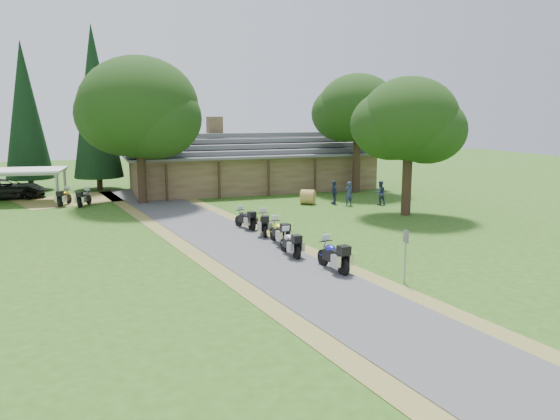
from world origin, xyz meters
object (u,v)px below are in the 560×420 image
object	(u,v)px
carport	(24,186)
hay_bale	(308,197)
motorcycle_row_b	(290,242)
motorcycle_row_c	(279,231)
motorcycle_row_a	(333,254)
motorcycle_carport_a	(64,196)
motorcycle_carport_b	(84,197)
motorcycle_row_e	(245,218)
car_dark_suv	(7,184)
motorcycle_row_d	(264,222)
lodge	(252,161)

from	to	relation	value
carport	hay_bale	distance (m)	20.85
motorcycle_row_b	motorcycle_row_c	xyz separation A→B (m)	(0.27, 2.26, 0.04)
motorcycle_row_c	motorcycle_row_a	bearing A→B (deg)	-176.41
motorcycle_carport_a	motorcycle_carport_b	world-z (taller)	motorcycle_carport_a
motorcycle_row_a	motorcycle_row_e	distance (m)	9.37
car_dark_suv	hay_bale	world-z (taller)	car_dark_suv
motorcycle_row_d	motorcycle_carport_b	xyz separation A→B (m)	(-9.15, 13.11, -0.05)
carport	motorcycle_row_a	xyz separation A→B (m)	(13.87, -23.60, -0.52)
motorcycle_carport_a	hay_bale	size ratio (longest dim) A/B	1.77
carport	motorcycle_row_c	xyz separation A→B (m)	(13.30, -18.46, -0.55)
motorcycle_row_d	motorcycle_row_a	bearing A→B (deg)	-161.66
car_dark_suv	carport	bearing A→B (deg)	-149.65
motorcycle_row_b	motorcycle_row_c	distance (m)	2.27
lodge	motorcycle_row_c	world-z (taller)	lodge
carport	motorcycle_row_b	size ratio (longest dim) A/B	3.05
motorcycle_row_b	motorcycle_carport_a	bearing A→B (deg)	26.40
motorcycle_row_a	motorcycle_row_d	bearing A→B (deg)	-1.71
motorcycle_row_a	motorcycle_row_c	xyz separation A→B (m)	(-0.57, 5.13, -0.03)
motorcycle_row_a	motorcycle_row_e	size ratio (longest dim) A/B	1.14
lodge	motorcycle_carport_b	xyz separation A→B (m)	(-13.81, -4.38, -1.83)
motorcycle_carport_a	carport	bearing A→B (deg)	71.94
motorcycle_row_d	motorcycle_row_e	world-z (taller)	motorcycle_row_d
motorcycle_row_d	motorcycle_row_e	distance (m)	1.90
carport	motorcycle_row_d	world-z (taller)	carport
lodge	motorcycle_carport_a	size ratio (longest dim) A/B	11.42
lodge	motorcycle_carport_a	xyz separation A→B (m)	(-15.14, -3.64, -1.81)
carport	motorcycle_row_e	size ratio (longest dim) A/B	3.13
carport	motorcycle_row_b	distance (m)	24.49
motorcycle_row_c	motorcycle_row_e	distance (m)	4.21
hay_bale	motorcycle_carport_b	bearing A→B (deg)	162.88
motorcycle_row_b	motorcycle_carport_b	bearing A→B (deg)	24.08
motorcycle_row_c	motorcycle_row_e	size ratio (longest dim) A/B	1.10
motorcycle_carport_b	motorcycle_carport_a	bearing A→B (deg)	85.59
lodge	car_dark_suv	distance (m)	19.41
motorcycle_row_a	hay_bale	bearing A→B (deg)	-25.54
lodge	motorcycle_row_a	bearing A→B (deg)	-99.19
car_dark_suv	motorcycle_row_b	bearing A→B (deg)	-148.37
carport	car_dark_suv	bearing A→B (deg)	128.24
carport	motorcycle_row_d	size ratio (longest dim) A/B	2.88
hay_bale	lodge	bearing A→B (deg)	99.11
motorcycle_row_a	motorcycle_carport_a	xyz separation A→B (m)	(-11.10, 21.33, -0.07)
motorcycle_row_d	motorcycle_carport_a	size ratio (longest dim) A/B	1.06
lodge	motorcycle_row_d	bearing A→B (deg)	-104.92
car_dark_suv	motorcycle_row_e	bearing A→B (deg)	-140.13
car_dark_suv	motorcycle_carport_b	size ratio (longest dim) A/B	3.31
motorcycle_row_a	motorcycle_row_c	size ratio (longest dim) A/B	1.04
motorcycle_row_a	motorcycle_row_d	size ratio (longest dim) A/B	1.05
carport	motorcycle_row_e	world-z (taller)	carport
motorcycle_row_a	motorcycle_row_d	xyz separation A→B (m)	(-0.62, 7.48, -0.03)
motorcycle_row_b	car_dark_suv	bearing A→B (deg)	29.34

